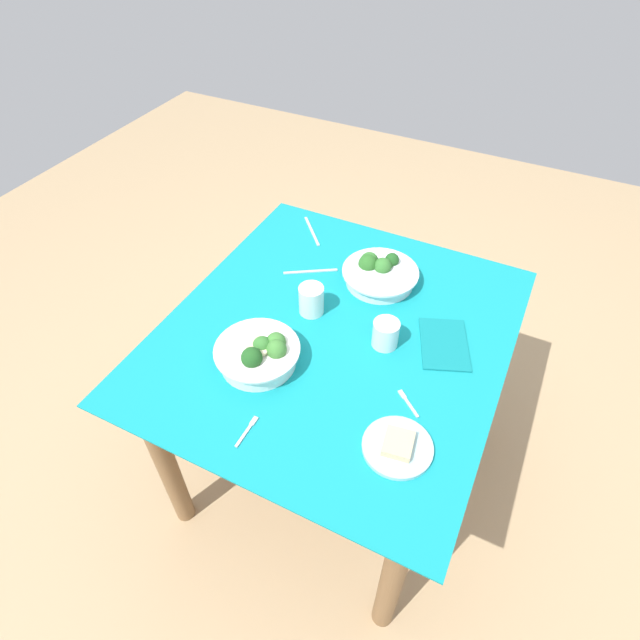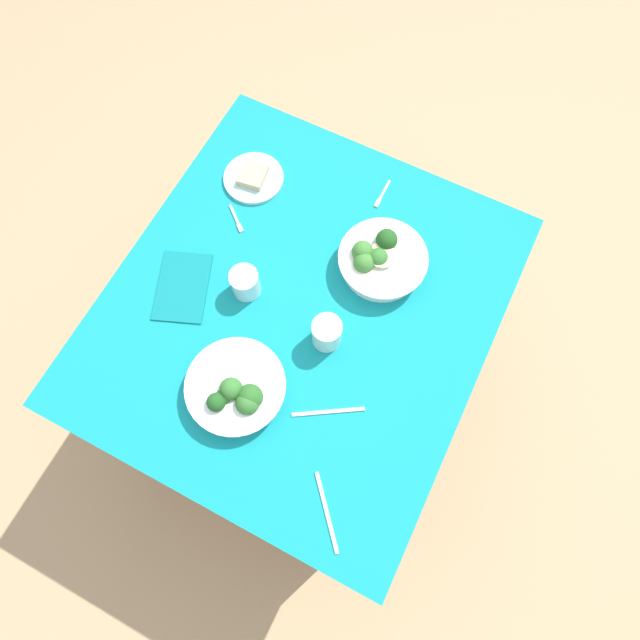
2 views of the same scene
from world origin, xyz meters
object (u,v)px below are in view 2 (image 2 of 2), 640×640
broccoli_bowl_far (237,390)px  water_glass_side (245,283)px  water_glass_center (327,333)px  napkin_folded_upper (183,287)px  table_knife_right (328,412)px  fork_by_far_bowl (382,195)px  table_knife_left (327,512)px  bread_side_plate (254,177)px  fork_by_near_bowl (237,220)px  broccoli_bowl_near (380,260)px

broccoli_bowl_far → water_glass_side: 0.30m
water_glass_center → napkin_folded_upper: size_ratio=0.47×
water_glass_side → table_knife_right: bearing=-119.9°
water_glass_center → water_glass_side: 0.27m
fork_by_far_bowl → table_knife_left: size_ratio=0.52×
table_knife_right → fork_by_far_bowl: bearing=-109.0°
table_knife_right → napkin_folded_upper: napkin_folded_upper is taller
water_glass_center → table_knife_right: bearing=-152.0°
water_glass_center → table_knife_left: bearing=-153.2°
water_glass_side → table_knife_right: 0.42m
broccoli_bowl_far → napkin_folded_upper: (0.19, 0.29, -0.03)m
bread_side_plate → table_knife_right: (-0.54, -0.53, -0.01)m
table_knife_left → napkin_folded_upper: napkin_folded_upper is taller
fork_by_far_bowl → fork_by_near_bowl: (-0.27, 0.35, 0.00)m
napkin_folded_upper → fork_by_near_bowl: bearing=-6.2°
broccoli_bowl_near → fork_by_near_bowl: 0.45m
broccoli_bowl_near → fork_by_near_bowl: broccoli_bowl_near is taller
broccoli_bowl_near → table_knife_left: (-0.67, -0.17, -0.04)m
bread_side_plate → water_glass_side: water_glass_side is taller
broccoli_bowl_near → fork_by_far_bowl: broccoli_bowl_near is taller
water_glass_side → bread_side_plate: bearing=26.4°
bread_side_plate → fork_by_near_bowl: bearing=-170.8°
bread_side_plate → table_knife_left: bearing=-140.2°
broccoli_bowl_near → water_glass_center: size_ratio=2.53×
broccoli_bowl_far → fork_by_far_bowl: 0.73m
water_glass_side → napkin_folded_upper: bearing=115.0°
water_glass_center → fork_by_near_bowl: bearing=62.6°
water_glass_center → fork_by_far_bowl: water_glass_center is taller
water_glass_side → table_knife_left: bearing=-132.6°
table_knife_left → water_glass_center: bearing=165.0°
bread_side_plate → fork_by_far_bowl: size_ratio=1.80×
bread_side_plate → water_glass_center: (-0.36, -0.43, 0.04)m
table_knife_right → water_glass_side: bearing=-61.8°
fork_by_near_bowl → table_knife_left: same height
water_glass_side → table_knife_left: size_ratio=0.45×
fork_by_near_bowl → water_glass_side: bearing=-12.5°
table_knife_right → broccoli_bowl_far: bearing=-17.0°
broccoli_bowl_far → table_knife_left: size_ratio=1.34×
broccoli_bowl_near → table_knife_right: (-0.44, -0.06, -0.04)m
broccoli_bowl_far → water_glass_side: (0.27, 0.13, 0.01)m
table_knife_right → broccoli_bowl_near: bearing=-114.2°
broccoli_bowl_far → table_knife_right: (0.06, -0.23, -0.03)m
table_knife_right → fork_by_near_bowl: bearing=-69.7°
water_glass_side → fork_by_far_bowl: bearing=-25.0°
broccoli_bowl_far → water_glass_side: broccoli_bowl_far is taller
fork_by_far_bowl → napkin_folded_upper: napkin_folded_upper is taller
water_glass_center → fork_by_near_bowl: 0.46m
table_knife_left → broccoli_bowl_near: bearing=152.3°
broccoli_bowl_near → bread_side_plate: bearing=78.7°
water_glass_center → table_knife_left: 0.45m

